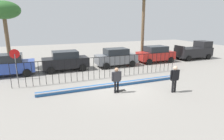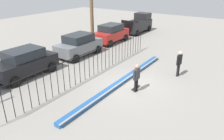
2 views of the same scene
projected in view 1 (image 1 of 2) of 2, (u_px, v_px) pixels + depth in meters
ground_plane at (119, 89)px, 13.21m from camera, size 60.00×60.00×0.00m
bowl_coping_ledge at (115, 84)px, 13.81m from camera, size 11.00×0.41×0.27m
perimeter_fence at (105, 65)px, 15.60m from camera, size 14.04×0.04×1.82m
skateboarder at (117, 78)px, 12.27m from camera, size 0.69×0.26×1.72m
skateboard at (120, 90)px, 12.78m from camera, size 0.80×0.20×0.07m
camera_operator at (175, 77)px, 12.37m from camera, size 0.73×0.27×1.80m
parked_car_blue at (8, 65)px, 16.28m from camera, size 4.30×2.12×1.90m
parked_car_black at (65, 61)px, 18.13m from camera, size 4.30×2.12×1.90m
parked_car_gray at (116, 57)px, 19.88m from camera, size 4.30×2.12×1.90m
parked_car_red at (156, 54)px, 21.87m from camera, size 4.30×2.12×1.90m
pickup_truck at (195, 51)px, 23.89m from camera, size 4.70×2.12×2.24m
stop_sign at (15, 60)px, 15.06m from camera, size 0.76×0.07×2.50m
palm_tree_short at (3, 11)px, 17.73m from camera, size 3.08×3.08×6.54m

